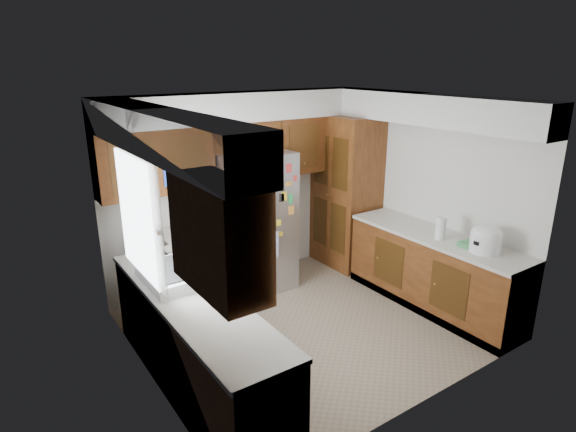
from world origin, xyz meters
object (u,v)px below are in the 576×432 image
object	(u,v)px
rice_cooker	(486,238)
pantry	(346,192)
fridge	(254,222)
paper_towel	(441,228)

from	to	relation	value
rice_cooker	pantry	bearing A→B (deg)	89.99
pantry	fridge	world-z (taller)	pantry
fridge	rice_cooker	bearing A→B (deg)	-56.89
fridge	rice_cooker	world-z (taller)	fridge
rice_cooker	fridge	bearing A→B (deg)	123.11
pantry	fridge	bearing A→B (deg)	177.94
fridge	paper_towel	world-z (taller)	fridge
paper_towel	rice_cooker	bearing A→B (deg)	-80.59
pantry	rice_cooker	xyz separation A→B (m)	(-0.00, -2.25, -0.00)
fridge	paper_towel	bearing A→B (deg)	-51.55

